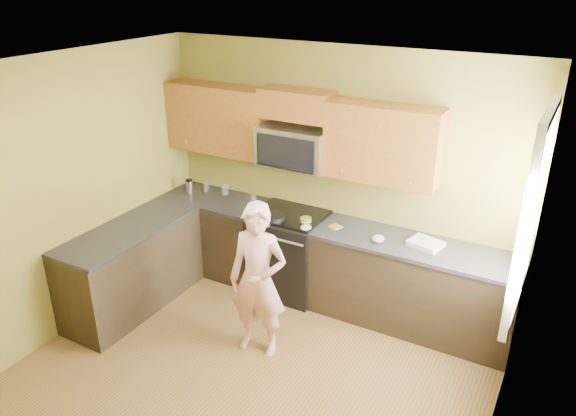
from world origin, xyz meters
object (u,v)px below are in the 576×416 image
Objects in this scene: microwave at (295,166)px; frying_pan at (273,219)px; stove at (289,252)px; woman at (258,280)px; butter_tub at (306,224)px; travel_mug at (190,193)px.

frying_pan is at bearing -101.40° from microwave.
stove is 0.63× the size of woman.
microwave is 1.40m from woman.
frying_pan reaches higher than butter_tub.
microwave reaches higher than woman.
stove is 0.52m from butter_tub.
stove is 0.52m from frying_pan.
microwave is 6.33× the size of butter_tub.
stove is 5.41× the size of travel_mug.
woman is at bearing -77.20° from microwave.
woman is (0.27, -1.18, -0.70)m from microwave.
microwave is at bearing 93.80° from woman.
travel_mug is (-1.60, 1.04, 0.17)m from woman.
microwave is at bearing 139.75° from butter_tub.
stove is at bearing 160.91° from butter_tub.
frying_pan is at bearing -107.85° from stove.
travel_mug is at bearing 151.90° from frying_pan.
travel_mug is at bearing -174.06° from microwave.
travel_mug is at bearing 137.87° from woman.
butter_tub is at bearing 82.10° from woman.
stove is at bearing -90.00° from microwave.
stove is 0.98m from microwave.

